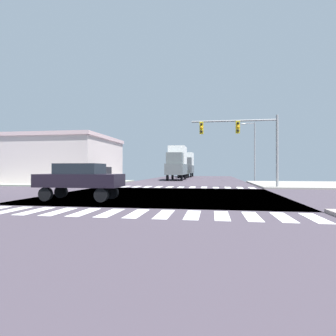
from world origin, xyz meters
TOP-DOWN VIEW (x-y plane):
  - ground at (0.00, 0.00)m, footprint 90.00×90.00m
  - sidewalk_corner_ne at (13.00, 12.00)m, footprint 12.00×12.00m
  - sidewalk_corner_nw at (-13.00, 12.00)m, footprint 12.00×12.00m
  - crosswalk_near at (-0.25, -7.30)m, footprint 13.50×2.00m
  - crosswalk_far at (-0.25, 7.30)m, footprint 13.50×2.00m
  - traffic_signal_mast at (5.39, 6.94)m, footprint 7.10×0.55m
  - street_lamp at (7.98, 19.33)m, footprint 1.78×0.32m
  - bank_building at (-16.33, 13.33)m, footprint 16.89×10.86m
  - sedan_nearside_1 at (-3.82, -3.50)m, footprint 4.30×1.80m
  - sedan_trailing_5 at (-2.00, 31.70)m, footprint 1.80×4.30m
  - box_truck_middle_1 at (-2.00, 22.53)m, footprint 2.40×7.20m
  - box_truck_outer_2 at (-2.00, 38.96)m, footprint 2.40×7.20m

SIDE VIEW (x-z plane):
  - ground at x=0.00m, z-range -0.05..0.00m
  - crosswalk_near at x=-0.25m, z-range 0.00..0.01m
  - crosswalk_far at x=-0.25m, z-range 0.00..0.01m
  - sidewalk_corner_ne at x=13.00m, z-range 0.00..0.14m
  - sidewalk_corner_nw at x=-13.00m, z-range 0.00..0.14m
  - sedan_nearside_1 at x=-3.82m, z-range 0.18..2.06m
  - sedan_trailing_5 at x=-2.00m, z-range 0.18..2.06m
  - box_truck_middle_1 at x=-2.00m, z-range 0.14..4.99m
  - box_truck_outer_2 at x=-2.00m, z-range 0.14..4.99m
  - bank_building at x=-16.33m, z-range 0.01..5.31m
  - traffic_signal_mast at x=5.39m, z-range 1.46..7.50m
  - street_lamp at x=7.98m, z-range 0.77..8.20m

